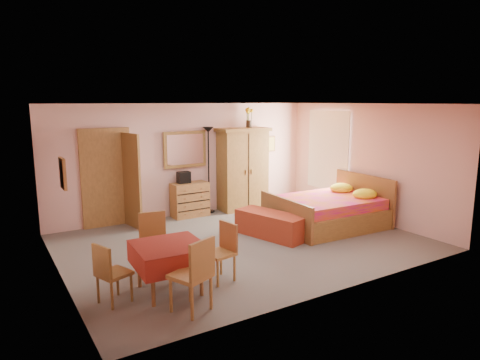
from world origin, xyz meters
TOP-DOWN VIEW (x-y plane):
  - floor at (0.00, 0.00)m, footprint 6.50×6.50m
  - ceiling at (0.00, 0.00)m, footprint 6.50×6.50m
  - wall_back at (0.00, 2.50)m, footprint 6.50×0.10m
  - wall_front at (0.00, -2.50)m, footprint 6.50×0.10m
  - wall_left at (-3.25, 0.00)m, footprint 0.10×5.00m
  - wall_right at (3.25, 0.00)m, footprint 0.10×5.00m
  - doorway at (-1.90, 2.47)m, footprint 1.06×0.12m
  - window at (3.21, 1.20)m, footprint 0.08×1.40m
  - picture_left at (-3.22, -0.60)m, footprint 0.04×0.32m
  - picture_back at (2.35, 2.47)m, footprint 0.30×0.04m
  - chest_of_drawers at (-0.07, 2.24)m, footprint 0.85×0.43m
  - wall_mirror at (-0.07, 2.45)m, footprint 1.07×0.09m
  - stereo at (-0.20, 2.29)m, footprint 0.28×0.21m
  - floor_lamp at (0.49, 2.36)m, footprint 0.34×0.34m
  - wardrobe at (1.33, 2.19)m, footprint 1.30×0.68m
  - sunflower_vase at (1.54, 2.24)m, footprint 0.21×0.21m
  - bed at (2.07, -0.02)m, footprint 2.32×1.86m
  - bench at (0.63, 0.01)m, footprint 0.91×1.55m
  - dining_table at (-2.02, -1.26)m, footprint 0.99×0.99m
  - chair_south at (-2.01, -1.94)m, footprint 0.58×0.58m
  - chair_north at (-1.94, -0.52)m, footprint 0.48×0.48m
  - chair_west at (-2.77, -1.20)m, footprint 0.49×0.49m
  - chair_east at (-1.24, -1.31)m, footprint 0.46×0.46m

SIDE VIEW (x-z plane):
  - floor at x=0.00m, z-range 0.00..0.00m
  - bench at x=0.63m, z-range 0.00..0.49m
  - dining_table at x=-2.02m, z-range 0.00..0.69m
  - chest_of_drawers at x=-0.07m, z-range 0.00..0.79m
  - chair_west at x=-2.77m, z-range 0.00..0.83m
  - chair_east at x=-1.24m, z-range 0.00..0.87m
  - chair_north at x=-1.94m, z-range 0.00..0.93m
  - chair_south at x=-2.01m, z-range 0.00..0.98m
  - bed at x=2.07m, z-range 0.00..1.04m
  - stereo at x=-0.20m, z-range 0.79..1.06m
  - wardrobe at x=1.33m, z-range 0.00..2.01m
  - doorway at x=-1.90m, z-range -0.05..2.10m
  - floor_lamp at x=0.49m, z-range 0.00..2.06m
  - wall_back at x=0.00m, z-range 0.00..2.60m
  - wall_front at x=0.00m, z-range 0.00..2.60m
  - wall_left at x=-3.25m, z-range 0.00..2.60m
  - wall_right at x=3.25m, z-range 0.00..2.60m
  - window at x=3.21m, z-range 0.48..2.42m
  - picture_back at x=2.35m, z-range 1.35..1.75m
  - wall_mirror at x=-0.07m, z-range 1.13..1.97m
  - picture_left at x=-3.22m, z-range 1.49..1.91m
  - sunflower_vase at x=1.54m, z-range 2.01..2.50m
  - ceiling at x=0.00m, z-range 2.60..2.60m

